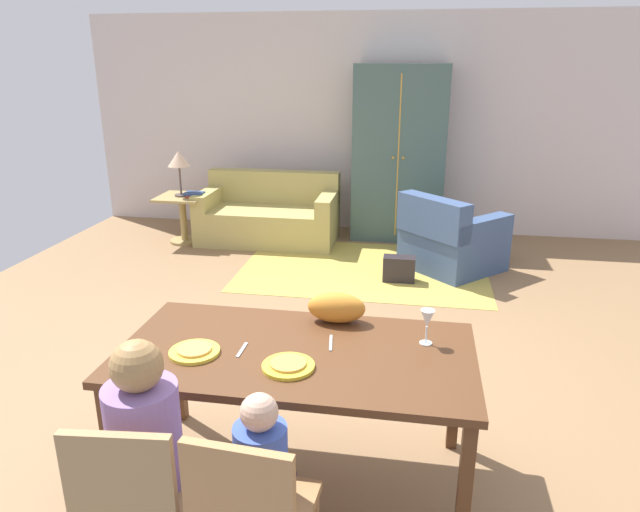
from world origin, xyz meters
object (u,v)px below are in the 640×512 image
(dining_table, at_px, (296,363))
(handbag, at_px, (399,269))
(plate_near_man, at_px, (195,352))
(book_lower, at_px, (196,196))
(table_lamp, at_px, (179,160))
(plate_near_child, at_px, (288,366))
(cat, at_px, (336,307))
(armoire, at_px, (399,154))
(armchair, at_px, (450,240))
(person_man, at_px, (152,465))
(side_table, at_px, (183,212))
(book_upper, at_px, (194,193))
(dining_chair_man, at_px, (135,498))
(person_child, at_px, (265,495))
(wine_glass, at_px, (427,320))
(couch, at_px, (269,216))

(dining_table, xyz_separation_m, handbag, (0.41, 3.02, -0.56))
(plate_near_man, xyz_separation_m, book_lower, (-1.56, 4.01, -0.18))
(table_lamp, bearing_deg, book_lower, -9.22)
(plate_near_child, bearing_deg, cat, 74.53)
(armoire, bearing_deg, dining_table, -93.86)
(armchair, height_order, handbag, armchair)
(book_lower, xyz_separation_m, handbag, (2.46, -0.87, -0.46))
(plate_near_man, xyz_separation_m, handbag, (0.90, 3.14, -0.64))
(table_lamp, bearing_deg, plate_near_man, -66.44)
(person_man, distance_m, book_lower, 4.80)
(side_table, height_order, book_upper, book_upper)
(plate_near_child, xyz_separation_m, book_lower, (-2.05, 4.07, -0.18))
(dining_chair_man, relative_size, book_lower, 3.95)
(person_child, xyz_separation_m, side_table, (-2.25, 4.57, -0.06))
(dining_chair_man, bearing_deg, plate_near_child, 53.22)
(plate_near_man, bearing_deg, handbag, 74.00)
(plate_near_child, bearing_deg, plate_near_man, 172.99)
(person_child, height_order, table_lamp, table_lamp)
(person_man, bearing_deg, cat, 57.57)
(handbag, bearing_deg, dining_table, -97.79)
(plate_near_man, distance_m, wine_glass, 1.17)
(person_child, distance_m, couch, 4.99)
(dining_chair_man, height_order, armoire, armoire)
(wine_glass, bearing_deg, side_table, 127.66)
(handbag, bearing_deg, plate_near_man, -106.00)
(dining_table, relative_size, side_table, 3.06)
(side_table, xyz_separation_m, table_lamp, (0.00, 0.00, 0.63))
(plate_near_man, xyz_separation_m, couch, (-0.75, 4.30, -0.47))
(person_man, relative_size, armoire, 0.53)
(dining_chair_man, distance_m, armchair, 4.53)
(plate_near_man, relative_size, cat, 0.78)
(cat, height_order, armchair, cat)
(wine_glass, bearing_deg, dining_chair_man, -138.14)
(couch, xyz_separation_m, side_table, (-1.01, -0.26, 0.07))
(plate_near_man, distance_m, armoire, 4.79)
(cat, bearing_deg, side_table, 124.09)
(plate_near_child, relative_size, book_upper, 1.14)
(armchair, height_order, side_table, armchair)
(dining_table, xyz_separation_m, wine_glass, (0.64, 0.18, 0.20))
(dining_chair_man, distance_m, book_lower, 4.97)
(book_upper, distance_m, handbag, 2.69)
(plate_near_man, height_order, book_lower, plate_near_man)
(armoire, relative_size, handbag, 6.56)
(wine_glass, distance_m, armchair, 3.37)
(table_lamp, bearing_deg, side_table, 0.00)
(book_upper, bearing_deg, armoire, 16.10)
(plate_near_child, bearing_deg, armchair, 75.82)
(dining_table, height_order, couch, couch)
(wine_glass, xyz_separation_m, armchair, (0.29, 3.30, -0.57))
(book_upper, bearing_deg, dining_table, -61.96)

